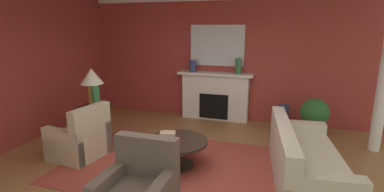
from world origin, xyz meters
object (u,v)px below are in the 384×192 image
at_px(vase_on_side_table, 96,97).
at_px(coffee_table, 177,147).
at_px(fireplace, 215,97).
at_px(vase_mantel_right, 238,66).
at_px(potted_plant, 314,115).
at_px(sofa, 304,163).
at_px(vase_tall_corner, 283,117).
at_px(side_table, 95,121).
at_px(vase_mantel_left, 193,66).
at_px(mantel_mirror, 217,46).
at_px(table_lamp, 92,80).
at_px(armchair_near_window, 80,140).

bearing_deg(vase_on_side_table, coffee_table, -13.66).
relative_size(fireplace, vase_mantel_right, 5.01).
distance_m(fireplace, potted_plant, 2.29).
height_order(sofa, vase_tall_corner, sofa).
relative_size(fireplace, side_table, 2.57).
xyz_separation_m(coffee_table, vase_tall_corner, (1.61, 2.29, -0.05)).
relative_size(coffee_table, vase_mantel_right, 2.78).
bearing_deg(vase_mantel_left, fireplace, 5.13).
xyz_separation_m(mantel_mirror, vase_mantel_right, (0.55, -0.17, -0.45)).
bearing_deg(table_lamp, mantel_mirror, 47.69).
xyz_separation_m(sofa, vase_mantel_left, (-2.48, 2.45, 1.00)).
bearing_deg(fireplace, mantel_mirror, 90.00).
relative_size(armchair_near_window, side_table, 1.36).
bearing_deg(vase_on_side_table, side_table, 141.34).
height_order(coffee_table, side_table, side_table).
relative_size(vase_on_side_table, potted_plant, 0.54).
bearing_deg(armchair_near_window, side_table, 107.13).
height_order(armchair_near_window, vase_mantel_right, vase_mantel_right).
distance_m(armchair_near_window, vase_on_side_table, 0.89).
bearing_deg(potted_plant, fireplace, 164.21).
relative_size(coffee_table, potted_plant, 1.20).
distance_m(sofa, vase_mantel_right, 3.00).
relative_size(sofa, vase_mantel_left, 7.90).
relative_size(fireplace, vase_on_side_table, 4.03).
height_order(mantel_mirror, sofa, mantel_mirror).
height_order(fireplace, sofa, fireplace).
distance_m(side_table, vase_tall_corner, 3.97).
xyz_separation_m(vase_tall_corner, vase_on_side_table, (-3.41, -1.85, 0.64)).
bearing_deg(mantel_mirror, vase_mantel_right, -17.18).
bearing_deg(coffee_table, mantel_mirror, 89.80).
distance_m(sofa, side_table, 3.92).
relative_size(vase_mantel_left, vase_tall_corner, 0.49).
distance_m(mantel_mirror, vase_mantel_right, 0.73).
bearing_deg(table_lamp, coffee_table, -15.95).
height_order(fireplace, armchair_near_window, fireplace).
xyz_separation_m(side_table, vase_tall_corner, (3.56, 1.73, -0.11)).
distance_m(table_lamp, potted_plant, 4.46).
relative_size(armchair_near_window, vase_tall_corner, 1.66).
xyz_separation_m(side_table, vase_mantel_left, (1.41, 1.98, 0.90)).
height_order(mantel_mirror, potted_plant, mantel_mirror).
distance_m(fireplace, vase_mantel_right, 0.96).
relative_size(mantel_mirror, vase_mantel_left, 4.68).
distance_m(fireplace, armchair_near_window, 3.29).
distance_m(armchair_near_window, vase_mantel_left, 3.14).
bearing_deg(table_lamp, side_table, -90.00).
distance_m(fireplace, vase_on_side_table, 2.84).
bearing_deg(vase_mantel_right, mantel_mirror, 162.82).
bearing_deg(vase_mantel_left, potted_plant, -11.77).
xyz_separation_m(side_table, potted_plant, (4.16, 1.41, 0.09)).
height_order(side_table, vase_mantel_right, vase_mantel_right).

